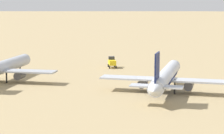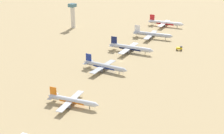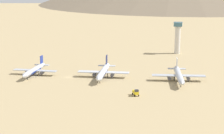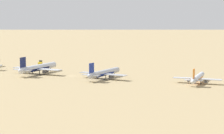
{
  "view_description": "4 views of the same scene",
  "coord_description": "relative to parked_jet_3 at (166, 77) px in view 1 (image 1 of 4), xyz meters",
  "views": [
    {
      "loc": [
        -116.74,
        -0.45,
        24.02
      ],
      "look_at": [
        4.61,
        41.76,
        4.56
      ],
      "focal_mm": 70.5,
      "sensor_mm": 36.0,
      "label": 1
    },
    {
      "loc": [
        108.63,
        -195.26,
        84.72
      ],
      "look_at": [
        5.39,
        -23.16,
        3.96
      ],
      "focal_mm": 47.17,
      "sensor_mm": 36.0,
      "label": 2
    },
    {
      "loc": [
        245.01,
        83.63,
        66.12
      ],
      "look_at": [
        -10.14,
        28.33,
        6.24
      ],
      "focal_mm": 63.53,
      "sensor_mm": 36.0,
      "label": 3
    },
    {
      "loc": [
        -228.54,
        -163.08,
        39.98
      ],
      "look_at": [
        5.43,
        -25.86,
        6.62
      ],
      "focal_mm": 72.56,
      "sensor_mm": 36.0,
      "label": 4
    }
  ],
  "objects": [
    {
      "name": "parked_jet_3",
      "position": [
        0.0,
        0.0,
        0.0
      ],
      "size": [
        42.7,
        34.74,
        12.31
      ],
      "color": "silver",
      "rests_on": "ground"
    },
    {
      "name": "parked_jet_4",
      "position": [
        -1.28,
        49.69,
        0.05
      ],
      "size": [
        42.6,
        34.79,
        12.3
      ],
      "color": "#B2B7C1",
      "rests_on": "ground"
    },
    {
      "name": "service_truck",
      "position": [
        35.74,
        27.49,
        -2.02
      ],
      "size": [
        5.7,
        4.64,
        3.9
      ],
      "color": "yellow",
      "rests_on": "ground"
    }
  ]
}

